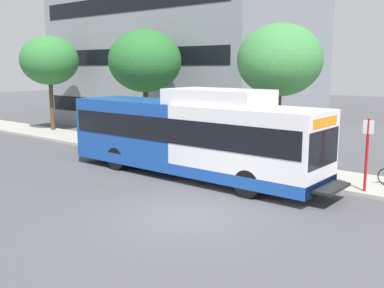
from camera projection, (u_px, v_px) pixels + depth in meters
The scene contains 8 objects.
ground_plane at pixel (38, 176), 18.63m from camera, with size 120.00×120.00×0.00m, color #4C4C51.
sidewalk_curb at pixel (184, 155), 22.70m from camera, with size 3.00×56.00×0.14m, color #A8A399.
transit_bus at pixel (190, 136), 18.36m from camera, with size 2.58×12.25×3.65m.
bus_stop_sign_pole at pixel (367, 149), 15.65m from camera, with size 0.10×0.36×2.60m.
street_tree_near_stop at pixel (280, 60), 19.54m from camera, with size 3.73×3.73×6.23m.
street_tree_mid_block at pixel (145, 61), 25.16m from camera, with size 4.11×4.11×6.42m.
street_tree_far_block at pixel (49, 61), 30.54m from camera, with size 3.91×3.91×6.44m.
lattice_comm_tower at pixel (71, 7), 46.27m from camera, with size 1.10×1.10×31.58m.
Camera 1 is at (-9.97, -8.43, 4.52)m, focal length 41.92 mm.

